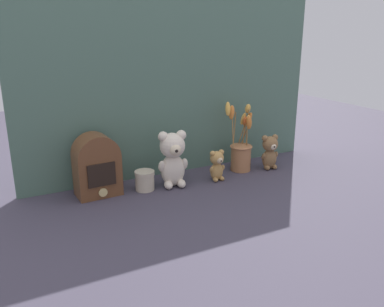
# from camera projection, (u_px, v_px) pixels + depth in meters

# --- Properties ---
(ground_plane) EXTENTS (4.00, 4.00, 0.00)m
(ground_plane) POSITION_uv_depth(u_px,v_px,m) (194.00, 183.00, 1.71)
(ground_plane) COLOR #3D3847
(backdrop_wall) EXTENTS (1.36, 0.02, 0.79)m
(backdrop_wall) POSITION_uv_depth(u_px,v_px,m) (176.00, 84.00, 1.73)
(backdrop_wall) COLOR #4C6B5B
(backdrop_wall) RESTS_ON ground
(teddy_bear_large) EXTENTS (0.13, 0.12, 0.23)m
(teddy_bear_large) POSITION_uv_depth(u_px,v_px,m) (173.00, 158.00, 1.64)
(teddy_bear_large) COLOR beige
(teddy_bear_large) RESTS_ON ground
(teddy_bear_medium) EXTENTS (0.09, 0.08, 0.16)m
(teddy_bear_medium) POSITION_uv_depth(u_px,v_px,m) (269.00, 151.00, 1.86)
(teddy_bear_medium) COLOR olive
(teddy_bear_medium) RESTS_ON ground
(teddy_bear_small) EXTENTS (0.07, 0.07, 0.13)m
(teddy_bear_small) POSITION_uv_depth(u_px,v_px,m) (217.00, 165.00, 1.72)
(teddy_bear_small) COLOR tan
(teddy_bear_small) RESTS_ON ground
(flower_vase) EXTENTS (0.15, 0.11, 0.32)m
(flower_vase) POSITION_uv_depth(u_px,v_px,m) (241.00, 150.00, 1.83)
(flower_vase) COLOR #AD7047
(flower_vase) RESTS_ON ground
(vintage_radio) EXTENTS (0.17, 0.12, 0.24)m
(vintage_radio) POSITION_uv_depth(u_px,v_px,m) (97.00, 165.00, 1.55)
(vintage_radio) COLOR brown
(vintage_radio) RESTS_ON ground
(decorative_tin_tall) EXTENTS (0.08, 0.08, 0.08)m
(decorative_tin_tall) POSITION_uv_depth(u_px,v_px,m) (145.00, 180.00, 1.62)
(decorative_tin_tall) COLOR beige
(decorative_tin_tall) RESTS_ON ground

